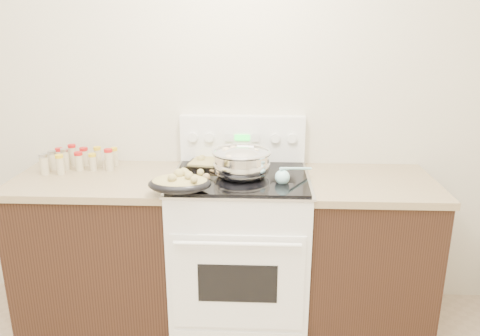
{
  "coord_description": "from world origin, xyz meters",
  "views": [
    {
      "loc": [
        0.46,
        -1.08,
        1.77
      ],
      "look_at": [
        0.35,
        1.37,
        1.0
      ],
      "focal_mm": 35.0,
      "sensor_mm": 36.0,
      "label": 1
    }
  ],
  "objects": [
    {
      "name": "room_shell",
      "position": [
        0.0,
        0.0,
        1.7
      ],
      "size": [
        4.1,
        3.6,
        2.75
      ],
      "color": "beige",
      "rests_on": "ground"
    },
    {
      "name": "counter_left",
      "position": [
        -0.48,
        1.43,
        0.46
      ],
      "size": [
        0.93,
        0.67,
        0.92
      ],
      "color": "black",
      "rests_on": "ground"
    },
    {
      "name": "counter_right",
      "position": [
        1.08,
        1.43,
        0.46
      ],
      "size": [
        0.73,
        0.67,
        0.92
      ],
      "color": "black",
      "rests_on": "ground"
    },
    {
      "name": "kitchen_range",
      "position": [
        0.35,
        1.42,
        0.49
      ],
      "size": [
        0.78,
        0.73,
        1.22
      ],
      "color": "white",
      "rests_on": "ground"
    },
    {
      "name": "mixing_bowl",
      "position": [
        0.36,
        1.4,
        1.02
      ],
      "size": [
        0.34,
        0.34,
        0.19
      ],
      "color": "silver",
      "rests_on": "kitchen_range"
    },
    {
      "name": "roasting_pan",
      "position": [
        0.06,
        1.14,
        0.99
      ],
      "size": [
        0.33,
        0.24,
        0.12
      ],
      "color": "black",
      "rests_on": "kitchen_range"
    },
    {
      "name": "baking_sheet",
      "position": [
        0.24,
        1.59,
        0.96
      ],
      "size": [
        0.44,
        0.34,
        0.06
      ],
      "color": "black",
      "rests_on": "kitchen_range"
    },
    {
      "name": "wooden_spoon",
      "position": [
        0.2,
        1.36,
        0.95
      ],
      "size": [
        0.21,
        0.18,
        0.04
      ],
      "color": "#A5814B",
      "rests_on": "kitchen_range"
    },
    {
      "name": "blue_ladle",
      "position": [
        0.59,
        1.31,
        0.98
      ],
      "size": [
        0.21,
        0.21,
        0.1
      ],
      "color": "#9FDFEE",
      "rests_on": "kitchen_range"
    },
    {
      "name": "spice_jars",
      "position": [
        -0.64,
        1.56,
        0.98
      ],
      "size": [
        0.4,
        0.24,
        0.13
      ],
      "color": "#BFB28C",
      "rests_on": "counter_left"
    }
  ]
}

